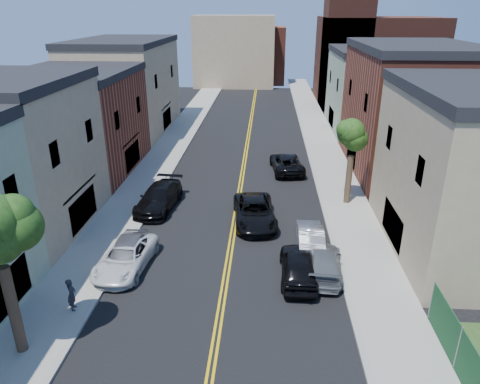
% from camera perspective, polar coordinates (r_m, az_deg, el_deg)
% --- Properties ---
extents(sidewalk_left, '(3.20, 100.00, 0.15)m').
position_cam_1_polar(sidewalk_left, '(43.08, -9.96, 4.56)').
color(sidewalk_left, gray).
rests_on(sidewalk_left, ground).
extents(sidewalk_right, '(3.20, 100.00, 0.15)m').
position_cam_1_polar(sidewalk_right, '(42.35, 11.39, 4.14)').
color(sidewalk_right, gray).
rests_on(sidewalk_right, ground).
extents(curb_left, '(0.30, 100.00, 0.15)m').
position_cam_1_polar(curb_left, '(42.71, -7.66, 4.54)').
color(curb_left, gray).
rests_on(curb_left, ground).
extents(curb_right, '(0.30, 100.00, 0.15)m').
position_cam_1_polar(curb_right, '(42.14, 9.03, 4.21)').
color(curb_right, gray).
rests_on(curb_right, ground).
extents(bldg_left_tan_near, '(9.00, 10.00, 9.00)m').
position_cam_1_polar(bldg_left_tan_near, '(30.77, -28.01, 3.50)').
color(bldg_left_tan_near, '#998466').
rests_on(bldg_left_tan_near, ground).
extents(bldg_left_brick, '(9.00, 12.00, 8.00)m').
position_cam_1_polar(bldg_left_brick, '(40.28, -20.18, 8.06)').
color(bldg_left_brick, brown).
rests_on(bldg_left_brick, ground).
extents(bldg_left_tan_far, '(9.00, 16.00, 9.50)m').
position_cam_1_polar(bldg_left_tan_far, '(52.99, -14.47, 12.78)').
color(bldg_left_tan_far, '#998466').
rests_on(bldg_left_tan_far, ground).
extents(bldg_right_brick, '(9.00, 14.00, 10.00)m').
position_cam_1_polar(bldg_right_brick, '(40.54, 20.98, 9.50)').
color(bldg_right_brick, brown).
rests_on(bldg_right_brick, ground).
extents(bldg_right_palegrn, '(9.00, 12.00, 8.50)m').
position_cam_1_polar(bldg_right_palegrn, '(53.95, 16.71, 12.18)').
color(bldg_right_palegrn, gray).
rests_on(bldg_right_palegrn, ground).
extents(church, '(16.20, 14.20, 22.60)m').
position_cam_1_polar(church, '(68.68, 16.26, 16.83)').
color(church, '#4C2319').
rests_on(church, ground).
extents(backdrop_left, '(14.00, 8.00, 12.00)m').
position_cam_1_polar(backdrop_left, '(82.36, -0.72, 17.64)').
color(backdrop_left, '#998466').
rests_on(backdrop_left, ground).
extents(backdrop_center, '(10.00, 8.00, 10.00)m').
position_cam_1_polar(backdrop_center, '(86.24, 2.26, 17.18)').
color(backdrop_center, brown).
rests_on(backdrop_center, ground).
extents(tree_right_far, '(4.40, 4.40, 8.03)m').
position_cam_1_polar(tree_right_far, '(31.32, 14.50, 8.18)').
color(tree_right_far, '#36251B').
rests_on(tree_right_far, sidewalk_right).
extents(white_pickup, '(2.78, 5.26, 1.41)m').
position_cam_1_polar(white_pickup, '(25.01, -14.52, -8.15)').
color(white_pickup, silver).
rests_on(white_pickup, ground).
extents(grey_car_left, '(1.98, 4.64, 1.56)m').
position_cam_1_polar(grey_car_left, '(25.23, -14.33, -7.63)').
color(grey_car_left, '#585B60').
rests_on(grey_car_left, ground).
extents(black_car_left, '(2.87, 5.84, 1.63)m').
position_cam_1_polar(black_car_left, '(31.74, -10.40, -0.71)').
color(black_car_left, black).
rests_on(black_car_left, ground).
extents(grey_car_right, '(2.29, 4.81, 1.35)m').
position_cam_1_polar(grey_car_right, '(24.28, 10.70, -8.87)').
color(grey_car_right, slate).
rests_on(grey_car_right, ground).
extents(black_car_right, '(1.90, 4.67, 1.59)m').
position_cam_1_polar(black_car_right, '(23.56, 7.54, -9.37)').
color(black_car_right, black).
rests_on(black_car_right, ground).
extents(silver_car_right, '(1.52, 4.25, 1.40)m').
position_cam_1_polar(silver_car_right, '(26.67, 8.99, -5.63)').
color(silver_car_right, '#95979C').
rests_on(silver_car_right, ground).
extents(dark_car_right_far, '(3.13, 5.69, 1.51)m').
position_cam_1_polar(dark_car_right_far, '(38.67, 6.03, 3.74)').
color(dark_car_right_far, black).
rests_on(dark_car_right_far, ground).
extents(black_suv_lane, '(3.23, 5.92, 1.57)m').
position_cam_1_polar(black_suv_lane, '(29.14, 1.89, -2.59)').
color(black_suv_lane, black).
rests_on(black_suv_lane, ground).
extents(pedestrian_left, '(0.53, 0.67, 1.62)m').
position_cam_1_polar(pedestrian_left, '(22.40, -20.86, -12.21)').
color(pedestrian_left, '#25252C').
rests_on(pedestrian_left, sidewalk_left).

